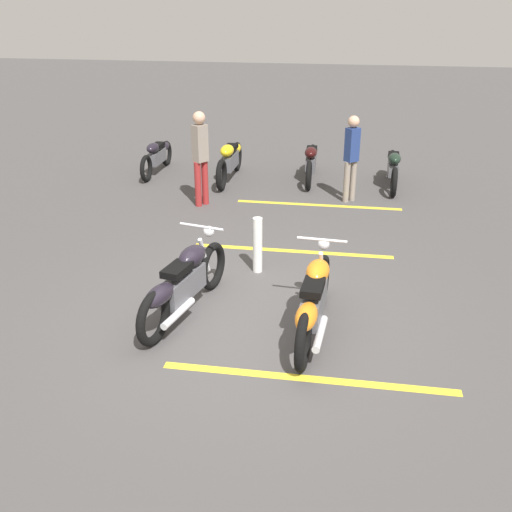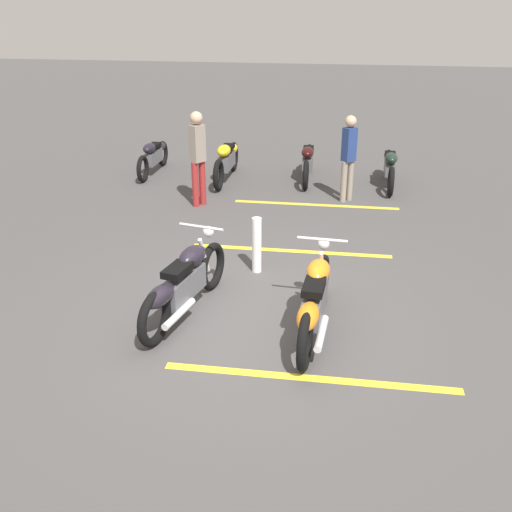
{
  "view_description": "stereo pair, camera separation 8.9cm",
  "coord_description": "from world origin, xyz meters",
  "views": [
    {
      "loc": [
        -6.36,
        -1.2,
        3.8
      ],
      "look_at": [
        0.63,
        0.0,
        0.65
      ],
      "focal_mm": 41.69,
      "sensor_mm": 36.0,
      "label": 1
    },
    {
      "loc": [
        -6.38,
        -1.11,
        3.8
      ],
      "look_at": [
        0.63,
        0.0,
        0.65
      ],
      "focal_mm": 41.69,
      "sensor_mm": 36.0,
      "label": 2
    }
  ],
  "objects": [
    {
      "name": "motorcycle_dark_foreground",
      "position": [
        0.07,
        0.84,
        0.46
      ],
      "size": [
        2.2,
        0.73,
        1.04
      ],
      "rotation": [
        0.0,
        0.0,
        -0.22
      ],
      "color": "black",
      "rests_on": "ground"
    },
    {
      "name": "motorcycle_row_center",
      "position": [
        6.14,
        1.52,
        0.46
      ],
      "size": [
        2.22,
        0.28,
        0.84
      ],
      "rotation": [
        0.0,
        0.0,
        3.13
      ],
      "color": "black",
      "rests_on": "ground"
    },
    {
      "name": "motorcycle_row_left",
      "position": [
        6.43,
        -0.24,
        0.43
      ],
      "size": [
        2.08,
        0.28,
        0.78
      ],
      "rotation": [
        0.0,
        0.0,
        3.17
      ],
      "color": "black",
      "rests_on": "ground"
    },
    {
      "name": "motorcycle_row_far_left",
      "position": [
        6.25,
        -2.0,
        0.42
      ],
      "size": [
        2.05,
        0.26,
        0.77
      ],
      "rotation": [
        0.0,
        0.0,
        3.14
      ],
      "color": "black",
      "rests_on": "ground"
    },
    {
      "name": "parking_stripe_mid",
      "position": [
        2.36,
        -0.29,
        0.0
      ],
      "size": [
        0.14,
        3.2,
        0.01
      ],
      "primitive_type": "cube",
      "rotation": [
        0.0,
        0.0,
        1.58
      ],
      "color": "yellow",
      "rests_on": "ground"
    },
    {
      "name": "parking_stripe_near",
      "position": [
        -1.05,
        -0.85,
        0.0
      ],
      "size": [
        0.14,
        3.2,
        0.01
      ],
      "primitive_type": "cube",
      "rotation": [
        0.0,
        0.0,
        1.58
      ],
      "color": "yellow",
      "rests_on": "ground"
    },
    {
      "name": "motorcycle_bright_foreground",
      "position": [
        -0.13,
        -0.83,
        0.46
      ],
      "size": [
        2.23,
        0.62,
        1.04
      ],
      "rotation": [
        0.0,
        0.0,
        -0.07
      ],
      "color": "black",
      "rests_on": "ground"
    },
    {
      "name": "ground_plane",
      "position": [
        0.0,
        0.0,
        0.0
      ],
      "size": [
        60.0,
        60.0,
        0.0
      ],
      "primitive_type": "plane",
      "color": "#474444"
    },
    {
      "name": "motorcycle_row_right",
      "position": [
        6.39,
        3.28,
        0.4
      ],
      "size": [
        1.97,
        0.25,
        0.74
      ],
      "rotation": [
        0.0,
        0.0,
        3.13
      ],
      "color": "black",
      "rests_on": "ground"
    },
    {
      "name": "parking_stripe_far",
      "position": [
        4.69,
        -0.54,
        0.0
      ],
      "size": [
        0.14,
        3.2,
        0.01
      ],
      "primitive_type": "cube",
      "rotation": [
        0.0,
        0.0,
        1.58
      ],
      "color": "yellow",
      "rests_on": "ground"
    },
    {
      "name": "bystander_near_row",
      "position": [
        4.33,
        1.7,
        1.01
      ],
      "size": [
        0.32,
        0.31,
        1.81
      ],
      "rotation": [
        0.0,
        0.0,
        0.96
      ],
      "color": "maroon",
      "rests_on": "ground"
    },
    {
      "name": "bystander_secondary",
      "position": [
        5.05,
        -1.12,
        0.94
      ],
      "size": [
        0.3,
        0.3,
        1.69
      ],
      "rotation": [
        0.0,
        0.0,
        3.9
      ],
      "color": "gray",
      "rests_on": "ground"
    },
    {
      "name": "bollard_post",
      "position": [
        1.53,
        0.13,
        0.42
      ],
      "size": [
        0.14,
        0.14,
        0.84
      ],
      "primitive_type": "cylinder",
      "color": "white",
      "rests_on": "ground"
    }
  ]
}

